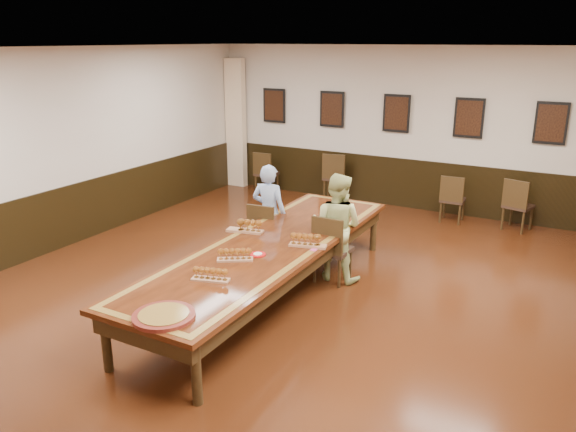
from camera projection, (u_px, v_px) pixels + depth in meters
The scene contains 23 objects.
floor at pixel (270, 297), 7.53m from camera, with size 8.00×10.00×0.02m, color black.
ceiling at pixel (267, 47), 6.56m from camera, with size 8.00×10.00×0.02m, color white.
wall_back at pixel (397, 128), 11.23m from camera, with size 8.00×0.02×3.20m, color beige.
wall_left at pixel (52, 151), 8.89m from camera, with size 0.02×10.00×3.20m, color beige.
chair_man at pixel (266, 232), 8.63m from camera, with size 0.44×0.48×0.94m, color black, non-canonical shape.
chair_woman at pixel (333, 248), 7.90m from camera, with size 0.46×0.51×0.99m, color black, non-canonical shape.
spare_chair_a at pixel (266, 172), 12.48m from camera, with size 0.44×0.48×0.94m, color black, non-canonical shape.
spare_chair_b at pixel (336, 176), 11.96m from camera, with size 0.48×0.52×1.02m, color black, non-canonical shape.
spare_chair_c at pixel (453, 198), 10.51m from camera, with size 0.42×0.46×0.91m, color black, non-canonical shape.
spare_chair_d at pixel (519, 204), 10.04m from camera, with size 0.45×0.49×0.95m, color black, non-canonical shape.
person_man at pixel (269, 212), 8.63m from camera, with size 0.55×0.36×1.51m, color #486FB5.
person_woman at pixel (337, 227), 7.90m from camera, with size 0.77×0.60×1.55m, color #BFC57B.
pink_phone at pixel (315, 249), 7.12m from camera, with size 0.07×0.15×0.01m, color #D54785.
curtain at pixel (236, 124), 12.84m from camera, with size 0.45×0.18×2.90m, color beige.
wainscoting at pixel (270, 262), 7.38m from camera, with size 8.00×10.00×1.00m.
conference_table at pixel (270, 254), 7.35m from camera, with size 1.40×5.00×0.76m.
posters at pixel (396, 113), 11.08m from camera, with size 6.14×0.04×0.74m.
flight_a at pixel (246, 226), 7.73m from camera, with size 0.53×0.25×0.19m.
flight_b at pixel (307, 241), 7.20m from camera, with size 0.50×0.27×0.18m.
flight_c at pixel (235, 255), 6.74m from camera, with size 0.44×0.34×0.16m.
flight_d at pixel (210, 275), 6.18m from camera, with size 0.45×0.25×0.16m.
red_plate_grp at pixel (258, 255), 6.93m from camera, with size 0.20×0.20×0.03m.
carved_platter at pixel (164, 316), 5.37m from camera, with size 0.67×0.67×0.05m.
Camera 1 is at (3.52, -5.88, 3.31)m, focal length 35.00 mm.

